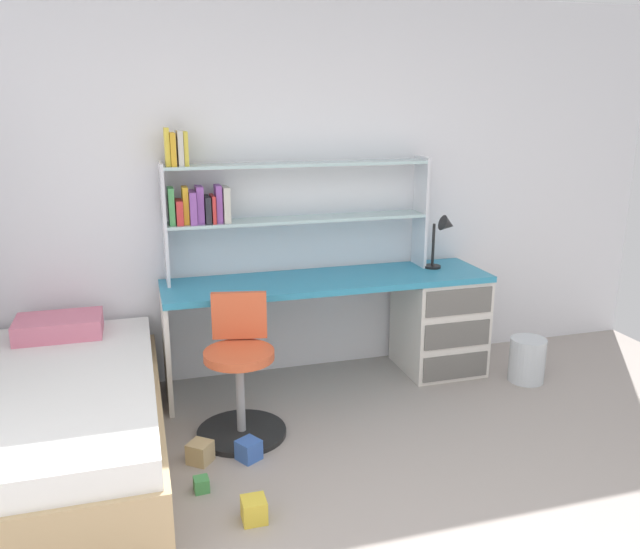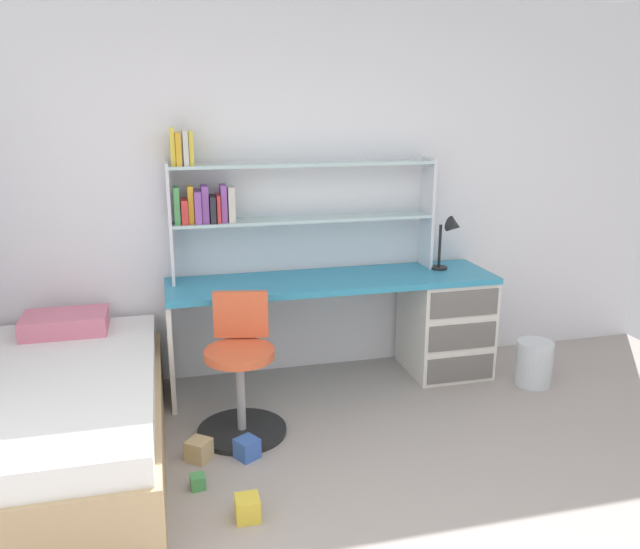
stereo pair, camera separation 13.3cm
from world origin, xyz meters
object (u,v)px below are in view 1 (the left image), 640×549
object	(u,v)px
swivel_chair	(240,381)
toy_block_green_4	(201,485)
desk_lamp	(444,233)
toy_block_natural_0	(200,452)
bookshelf_hutch	(259,197)
bed_platform	(52,425)
toy_block_yellow_2	(254,510)
toy_block_blue_1	(249,450)
desk	(410,316)
waste_bin	(527,360)

from	to	relation	value
swivel_chair	toy_block_green_4	xyz separation A→B (m)	(-0.29, -0.53, -0.29)
desk_lamp	toy_block_natural_0	size ratio (longest dim) A/B	3.33
bookshelf_hutch	toy_block_natural_0	xyz separation A→B (m)	(-0.54, -0.97, -1.22)
bed_platform	toy_block_yellow_2	world-z (taller)	bed_platform
desk_lamp	bed_platform	distance (m)	2.74
bookshelf_hutch	toy_block_blue_1	world-z (taller)	bookshelf_hutch
toy_block_green_4	desk	bearing A→B (deg)	34.03
swivel_chair	toy_block_blue_1	xyz separation A→B (m)	(-0.01, -0.30, -0.27)
bed_platform	toy_block_blue_1	distance (m)	1.03
desk_lamp	toy_block_yellow_2	size ratio (longest dim) A/B	3.42
bed_platform	waste_bin	size ratio (longest dim) A/B	6.14
bookshelf_hutch	toy_block_yellow_2	size ratio (longest dim) A/B	15.94
bed_platform	desk	bearing A→B (deg)	15.69
swivel_chair	toy_block_yellow_2	bearing A→B (deg)	-95.58
desk	bookshelf_hutch	size ratio (longest dim) A/B	1.23
waste_bin	toy_block_blue_1	xyz separation A→B (m)	(-2.03, -0.47, -0.10)
bookshelf_hutch	bed_platform	size ratio (longest dim) A/B	0.94
desk	swivel_chair	xyz separation A→B (m)	(-1.30, -0.54, -0.09)
desk_lamp	waste_bin	bearing A→B (deg)	-40.86
desk_lamp	toy_block_blue_1	distance (m)	2.02
swivel_chair	toy_block_green_4	distance (m)	0.67
swivel_chair	bookshelf_hutch	bearing A→B (deg)	69.28
swivel_chair	toy_block_natural_0	distance (m)	0.46
desk_lamp	toy_block_natural_0	distance (m)	2.21
desk	swivel_chair	bearing A→B (deg)	-157.30
swivel_chair	bed_platform	xyz separation A→B (m)	(-1.01, -0.10, -0.07)
toy_block_blue_1	toy_block_green_4	distance (m)	0.36
desk	desk_lamp	xyz separation A→B (m)	(0.25, 0.03, 0.58)
desk	toy_block_yellow_2	distance (m)	1.98
swivel_chair	bed_platform	world-z (taller)	swivel_chair
desk_lamp	toy_block_blue_1	xyz separation A→B (m)	(-1.56, -0.88, -0.94)
bookshelf_hutch	bed_platform	world-z (taller)	bookshelf_hutch
desk_lamp	toy_block_green_4	xyz separation A→B (m)	(-1.84, -1.10, -0.96)
desk	waste_bin	size ratio (longest dim) A/B	7.12
desk	bed_platform	bearing A→B (deg)	-164.31
desk	toy_block_yellow_2	size ratio (longest dim) A/B	19.63
toy_block_natural_0	toy_block_green_4	distance (m)	0.27
toy_block_blue_1	toy_block_green_4	xyz separation A→B (m)	(-0.28, -0.23, -0.02)
bookshelf_hutch	waste_bin	world-z (taller)	bookshelf_hutch
desk	toy_block_green_4	size ratio (longest dim) A/B	30.26
bookshelf_hutch	toy_block_green_4	xyz separation A→B (m)	(-0.56, -1.24, -1.25)
bookshelf_hutch	toy_block_yellow_2	distance (m)	2.00
toy_block_green_4	toy_block_natural_0	bearing A→B (deg)	85.10
desk_lamp	bookshelf_hutch	bearing A→B (deg)	173.80
toy_block_yellow_2	toy_block_green_4	xyz separation A→B (m)	(-0.21, 0.30, -0.02)
toy_block_green_4	bookshelf_hutch	bearing A→B (deg)	65.70
waste_bin	toy_block_natural_0	xyz separation A→B (m)	(-2.29, -0.42, -0.10)
swivel_chair	toy_block_green_4	size ratio (longest dim) A/B	11.21
swivel_chair	toy_block_yellow_2	world-z (taller)	swivel_chair
toy_block_blue_1	toy_block_yellow_2	world-z (taller)	same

